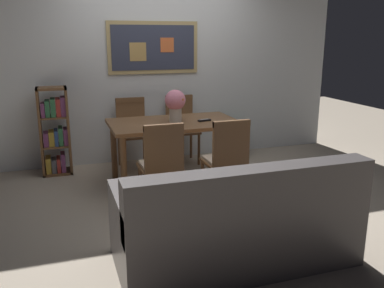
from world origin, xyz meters
The scene contains 12 objects.
ground_plane centered at (0.00, 0.00, 0.00)m, with size 12.00×12.00×0.00m, color tan.
wall_back_with_painting centered at (0.00, 1.51, 1.30)m, with size 5.20×0.14×2.60m.
dining_table centered at (-0.12, 0.40, 0.64)m, with size 1.48×0.89×0.74m.
dining_chair_far_right centered at (0.22, 1.22, 0.54)m, with size 0.40×0.41×0.91m.
dining_chair_near_left centered at (-0.47, -0.39, 0.54)m, with size 0.40×0.41×0.91m.
dining_chair_near_right centered at (0.19, -0.43, 0.54)m, with size 0.40×0.41×0.91m.
dining_chair_far_left centered at (-0.47, 1.20, 0.54)m, with size 0.40×0.41×0.91m.
leather_couch centered at (-0.18, -1.48, 0.31)m, with size 1.80×0.84×0.84m.
bookshelf centered at (-1.44, 1.20, 0.53)m, with size 0.36×0.28×1.10m.
potted_ivy centered at (1.08, 1.24, 0.26)m, with size 0.29×0.30×0.51m.
flower_vase centered at (-0.11, 0.37, 0.96)m, with size 0.24×0.24×0.37m.
tv_remote centered at (0.22, 0.31, 0.75)m, with size 0.16×0.07×0.02m.
Camera 1 is at (-1.40, -4.10, 1.70)m, focal length 38.66 mm.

